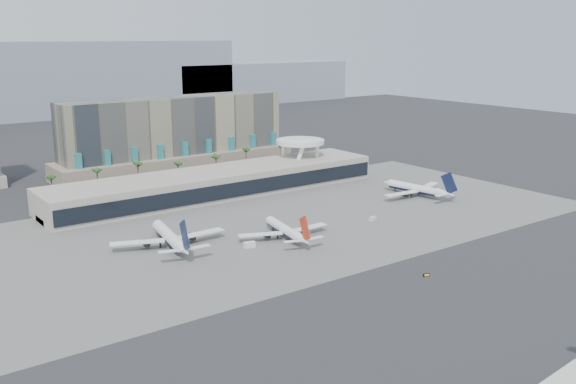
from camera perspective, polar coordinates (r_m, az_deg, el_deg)
ground at (r=230.96m, az=7.67°, el=-5.57°), size 900.00×900.00×0.00m
apron_pad at (r=271.19m, az=-0.38°, el=-2.49°), size 260.00×130.00×0.06m
mountain_ridge at (r=653.16m, az=-20.33°, el=8.92°), size 680.00×60.00×70.00m
hotel at (r=372.96m, az=-9.94°, el=4.46°), size 140.00×30.00×42.00m
terminal at (r=314.26m, az=-6.24°, el=0.93°), size 170.00×32.50×14.50m
saucer_structure at (r=346.86m, az=1.10°, el=4.24°), size 26.00×26.00×21.89m
palm_row at (r=346.90m, az=-8.17°, el=2.77°), size 157.80×2.80×13.10m
airliner_left at (r=240.21m, az=-10.46°, el=-3.93°), size 42.90×44.52×15.47m
airliner_centre at (r=246.08m, az=-0.22°, el=-3.39°), size 36.99×38.40×13.35m
airliner_right at (r=316.27m, az=11.36°, el=0.30°), size 40.71×42.18×14.62m
service_vehicle_a at (r=236.73m, az=-3.45°, el=-4.71°), size 4.74×3.02×2.15m
service_vehicle_b at (r=272.54m, az=7.53°, el=-2.36°), size 3.43×2.43×1.60m
taxiway_sign at (r=213.94m, az=12.20°, el=-7.22°), size 2.41×0.99×1.10m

